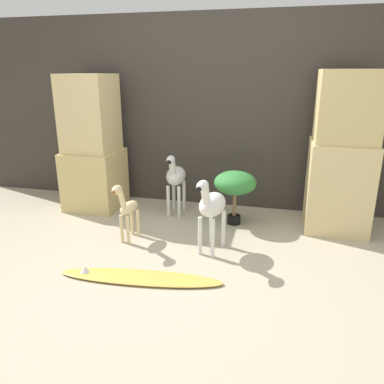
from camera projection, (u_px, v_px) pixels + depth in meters
name	position (u px, v px, depth m)	size (l,w,h in m)	color
ground_plane	(178.00, 267.00, 3.15)	(14.00, 14.00, 0.00)	#B2A88E
wall_back	(216.00, 114.00, 4.36)	(6.40, 0.08, 2.20)	#38332D
rock_pillar_left	(92.00, 148.00, 4.35)	(0.61, 0.60, 1.55)	#D1B775
rock_pillar_right	(342.00, 156.00, 3.72)	(0.61, 0.60, 1.59)	#DBC184
zebra_right	(211.00, 206.00, 3.30)	(0.28, 0.50, 0.72)	silver
zebra_left	(175.00, 176.00, 4.21)	(0.22, 0.49, 0.72)	silver
giraffe_figurine	(127.00, 208.00, 3.55)	(0.15, 0.41, 0.60)	beige
potted_palm_front	(235.00, 184.00, 3.92)	(0.44, 0.44, 0.58)	black
surfboard	(139.00, 277.00, 2.97)	(1.33, 0.38, 0.08)	gold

